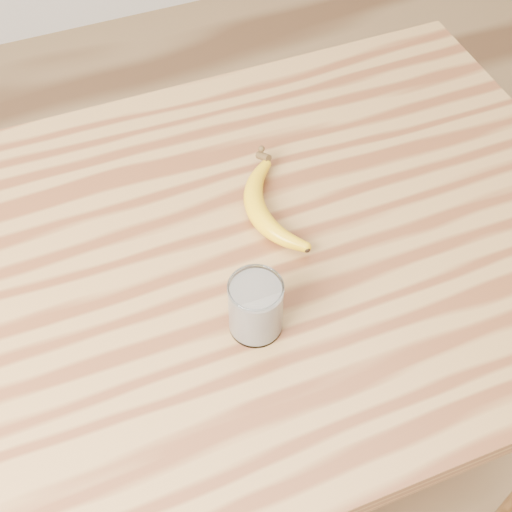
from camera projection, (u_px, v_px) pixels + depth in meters
name	position (u px, v px, depth m)	size (l,w,h in m)	color
table	(225.00, 307.00, 1.15)	(1.20, 0.80, 0.90)	#9D723E
smoothie_glass	(256.00, 307.00, 0.94)	(0.07, 0.07, 0.09)	white
banana	(256.00, 211.00, 1.08)	(0.10, 0.27, 0.03)	gold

